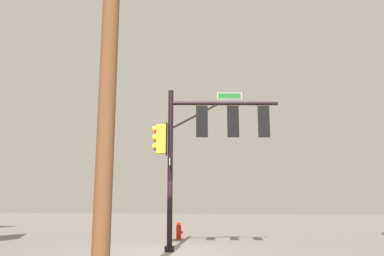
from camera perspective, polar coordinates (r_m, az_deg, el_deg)
name	(u,v)px	position (r m, az deg, el deg)	size (l,w,h in m)	color
ground_plane	(169,252)	(14.93, -3.28, -17.35)	(120.00, 120.00, 0.00)	gray
signal_pole_assembly	(205,136)	(15.08, 1.86, -1.11)	(4.64, 1.86, 6.01)	black
utility_pole	(109,67)	(7.65, -11.91, 8.54)	(0.44, 1.79, 8.15)	brown
fire_hydrant	(179,231)	(19.85, -1.91, -14.59)	(0.33, 0.24, 0.83)	red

